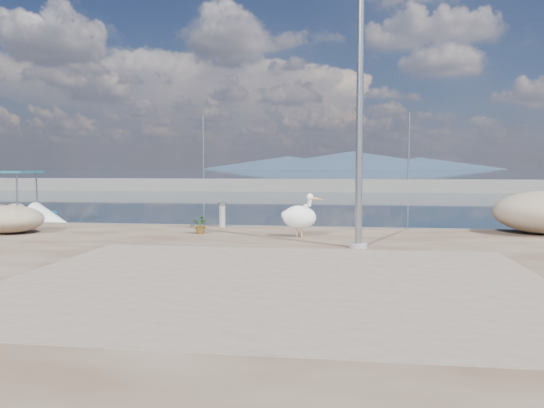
{
  "coord_description": "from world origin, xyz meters",
  "views": [
    {
      "loc": [
        2.16,
        -11.6,
        2.39
      ],
      "look_at": [
        0.0,
        3.8,
        1.3
      ],
      "focal_mm": 35.0,
      "sensor_mm": 36.0,
      "label": 1
    }
  ],
  "objects": [
    {
      "name": "ground",
      "position": [
        0.0,
        0.0,
        0.0
      ],
      "size": [
        1400.0,
        1400.0,
        0.0
      ],
      "primitive_type": "plane",
      "color": "#162635",
      "rests_on": "ground"
    },
    {
      "name": "quay",
      "position": [
        0.0,
        -6.0,
        0.25
      ],
      "size": [
        44.0,
        22.0,
        0.5
      ],
      "primitive_type": "cube",
      "color": "#4A2F20",
      "rests_on": "ground"
    },
    {
      "name": "quay_patch",
      "position": [
        1.0,
        -3.0,
        0.5
      ],
      "size": [
        9.0,
        7.0,
        0.01
      ],
      "primitive_type": "cube",
      "color": "gray",
      "rests_on": "quay"
    },
    {
      "name": "breakwater",
      "position": [
        -0.0,
        40.0,
        0.6
      ],
      "size": [
        120.0,
        2.2,
        7.5
      ],
      "color": "gray",
      "rests_on": "ground"
    },
    {
      "name": "mountains",
      "position": [
        4.39,
        650.0,
        9.51
      ],
      "size": [
        370.0,
        280.0,
        22.0
      ],
      "color": "#28384C",
      "rests_on": "ground"
    },
    {
      "name": "boat_left",
      "position": [
        -12.02,
        8.45,
        0.2
      ],
      "size": [
        5.39,
        1.83,
        2.59
      ],
      "rotation": [
        0.0,
        0.0,
        -0.0
      ],
      "color": "white",
      "rests_on": "ground"
    },
    {
      "name": "pelican",
      "position": [
        0.93,
        2.55,
        1.06
      ],
      "size": [
        1.23,
        0.88,
        1.18
      ],
      "rotation": [
        0.0,
        0.0,
        -0.43
      ],
      "color": "tan",
      "rests_on": "quay"
    },
    {
      "name": "lamp_post",
      "position": [
        2.45,
        0.88,
        3.8
      ],
      "size": [
        0.44,
        0.96,
        7.0
      ],
      "color": "gray",
      "rests_on": "quay"
    },
    {
      "name": "bollard_near",
      "position": [
        -1.69,
        4.6,
        0.92
      ],
      "size": [
        0.26,
        0.26,
        0.78
      ],
      "color": "gray",
      "rests_on": "quay"
    },
    {
      "name": "bollard_far",
      "position": [
        -8.85,
        4.04,
        0.88
      ],
      "size": [
        0.23,
        0.23,
        0.7
      ],
      "color": "gray",
      "rests_on": "quay"
    },
    {
      "name": "potted_plant",
      "position": [
        -1.9,
        2.9,
        0.75
      ],
      "size": [
        0.57,
        0.54,
        0.5
      ],
      "primitive_type": "imported",
      "rotation": [
        0.0,
        0.0,
        -0.39
      ],
      "color": "#33722D",
      "rests_on": "quay"
    },
    {
      "name": "net_pile_b",
      "position": [
        -7.4,
        2.26,
        0.9
      ],
      "size": [
        2.05,
        1.6,
        0.8
      ],
      "primitive_type": "ellipsoid",
      "color": "#C4AB91",
      "rests_on": "quay"
    }
  ]
}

